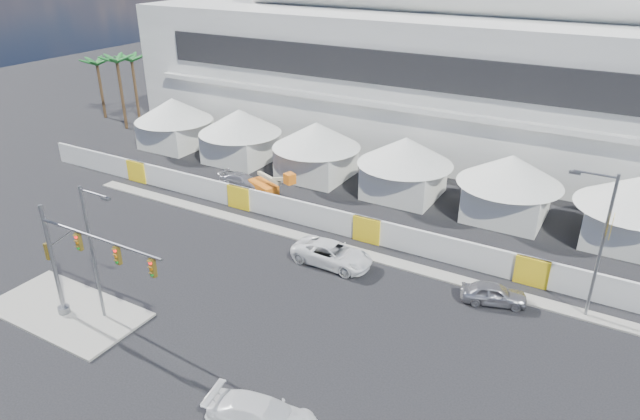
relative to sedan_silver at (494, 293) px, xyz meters
The scene contains 15 objects.
ground 19.82m from the sedan_silver, 145.91° to the right, with size 160.00×160.00×0.00m, color black.
median_island 26.48m from the sedan_silver, 147.81° to the right, with size 10.00×5.00×0.15m, color gray.
far_curb 3.90m from the sedan_silver, 21.21° to the left, with size 80.00×1.20×0.12m, color gray.
stadium 32.56m from the sedan_silver, 104.21° to the left, with size 80.00×24.80×21.98m.
tent_row 20.62m from the sedan_silver, 140.97° to the left, with size 53.40×8.40×5.40m.
hoarding_fence 10.95m from the sedan_silver, 161.94° to the left, with size 70.00×0.25×2.00m, color silver.
palm_cluster 53.52m from the sedan_silver, 159.75° to the left, with size 10.60×10.60×8.55m.
sedan_silver is the anchor object (origin of this frame).
pickup_curb 11.11m from the sedan_silver, behind, with size 5.76×2.66×1.60m, color white.
pickup_near 17.00m from the sedan_silver, 112.61° to the right, with size 5.42×2.20×1.57m, color white.
lot_car_c 25.95m from the sedan_silver, 164.08° to the left, with size 4.46×1.81×1.29m, color #BBBBC0.
traffic_mast 25.09m from the sedan_silver, 144.82° to the right, with size 9.37×0.70×7.21m.
streetlight_median 24.18m from the sedan_silver, 145.94° to the right, with size 2.35×0.24×8.48m.
streetlight_curb 7.02m from the sedan_silver, 15.45° to the left, with size 2.74×0.62×9.26m.
boom_lift 23.07m from the sedan_silver, 162.21° to the left, with size 6.48×2.49×3.17m.
Camera 1 is at (21.98, -20.32, 20.62)m, focal length 32.00 mm.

